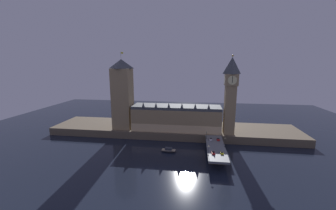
{
  "coord_description": "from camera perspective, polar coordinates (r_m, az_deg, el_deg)",
  "views": [
    {
      "loc": [
        20.12,
        -141.95,
        62.67
      ],
      "look_at": [
        -2.6,
        20.0,
        30.15
      ],
      "focal_mm": 22.0,
      "sensor_mm": 36.0,
      "label": 1
    }
  ],
  "objects": [
    {
      "name": "ground_plane",
      "position": [
        156.47,
        -0.08,
        -12.37
      ],
      "size": [
        400.0,
        400.0,
        0.0
      ],
      "primitive_type": "plane",
      "color": "black"
    },
    {
      "name": "embankment",
      "position": [
        191.51,
        1.57,
        -6.83
      ],
      "size": [
        220.0,
        42.0,
        6.52
      ],
      "color": "brown",
      "rests_on": "ground_plane"
    },
    {
      "name": "parliament_hall",
      "position": [
        179.66,
        2.32,
        -3.5
      ],
      "size": [
        75.52,
        21.31,
        25.1
      ],
      "color": "#9E845B",
      "rests_on": "embankment"
    },
    {
      "name": "clock_tower",
      "position": [
        171.25,
        16.93,
        3.13
      ],
      "size": [
        10.34,
        10.45,
        63.33
      ],
      "color": "#9E845B",
      "rests_on": "embankment"
    },
    {
      "name": "victoria_tower",
      "position": [
        184.8,
        -12.49,
        2.94
      ],
      "size": [
        16.03,
        16.03,
        66.37
      ],
      "color": "#9E845B",
      "rests_on": "embankment"
    },
    {
      "name": "bridge",
      "position": [
        149.38,
        13.09,
        -11.89
      ],
      "size": [
        12.45,
        46.0,
        6.81
      ],
      "color": "slate",
      "rests_on": "ground_plane"
    },
    {
      "name": "car_northbound_lead",
      "position": [
        159.37,
        11.77,
        -9.26
      ],
      "size": [
        2.11,
        4.37,
        1.46
      ],
      "color": "white",
      "rests_on": "bridge"
    },
    {
      "name": "car_northbound_trail",
      "position": [
        137.11,
        12.41,
        -12.79
      ],
      "size": [
        2.08,
        3.88,
        1.35
      ],
      "color": "red",
      "rests_on": "bridge"
    },
    {
      "name": "car_southbound_lead",
      "position": [
        138.16,
        14.71,
        -12.72
      ],
      "size": [
        1.96,
        3.8,
        1.31
      ],
      "color": "yellow",
      "rests_on": "bridge"
    },
    {
      "name": "car_southbound_trail",
      "position": [
        160.2,
        13.74,
        -9.22
      ],
      "size": [
        2.1,
        4.13,
        1.53
      ],
      "color": "red",
      "rests_on": "bridge"
    },
    {
      "name": "pedestrian_mid_walk",
      "position": [
        152.98,
        15.07,
        -10.22
      ],
      "size": [
        0.38,
        0.38,
        1.69
      ],
      "color": "black",
      "rests_on": "bridge"
    },
    {
      "name": "street_lamp_near",
      "position": [
        133.0,
        11.18,
        -11.89
      ],
      "size": [
        1.34,
        0.6,
        6.54
      ],
      "color": "#2D3333",
      "rests_on": "bridge"
    },
    {
      "name": "street_lamp_mid",
      "position": [
        147.74,
        15.5,
        -9.65
      ],
      "size": [
        1.34,
        0.6,
        6.7
      ],
      "color": "#2D3333",
      "rests_on": "bridge"
    },
    {
      "name": "street_lamp_far",
      "position": [
        160.47,
        10.63,
        -7.77
      ],
      "size": [
        1.34,
        0.6,
        6.57
      ],
      "color": "#2D3333",
      "rests_on": "bridge"
    },
    {
      "name": "boat_upstream",
      "position": [
        153.05,
        0.16,
        -12.45
      ],
      "size": [
        11.37,
        5.29,
        3.2
      ],
      "color": "#28282D",
      "rests_on": "ground_plane"
    }
  ]
}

